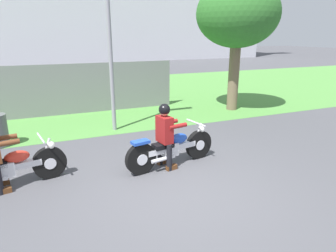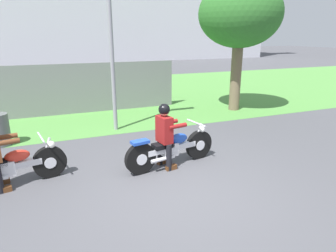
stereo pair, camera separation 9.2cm
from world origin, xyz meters
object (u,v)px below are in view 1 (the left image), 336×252
object	(u,v)px
rider_lead	(165,131)
tree_roadside	(238,15)
motorcycle_lead	(172,148)
motorcycle_follow	(8,168)
streetlight_pole	(113,18)

from	to	relation	value
rider_lead	tree_roadside	bearing A→B (deg)	31.18
motorcycle_lead	motorcycle_follow	size ratio (longest dim) A/B	1.03
streetlight_pole	tree_roadside	bearing A→B (deg)	9.93
rider_lead	motorcycle_follow	size ratio (longest dim) A/B	0.67
rider_lead	motorcycle_follow	bearing A→B (deg)	164.06
motorcycle_follow	tree_roadside	distance (m)	8.73
motorcycle_lead	rider_lead	distance (m)	0.46
tree_roadside	rider_lead	bearing A→B (deg)	-138.48
rider_lead	streetlight_pole	bearing A→B (deg)	85.16
motorcycle_lead	rider_lead	bearing A→B (deg)	179.20
motorcycle_follow	tree_roadside	size ratio (longest dim) A/B	0.45
motorcycle_lead	streetlight_pole	size ratio (longest dim) A/B	0.43
motorcycle_lead	rider_lead	size ratio (longest dim) A/B	1.53
motorcycle_follow	streetlight_pole	size ratio (longest dim) A/B	0.42
rider_lead	motorcycle_follow	distance (m)	3.07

